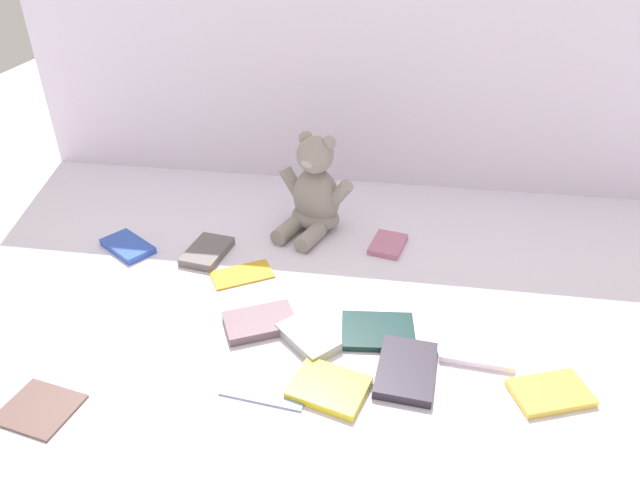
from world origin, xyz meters
name	(u,v)px	position (x,y,z in m)	size (l,w,h in m)	color
ground_plane	(335,256)	(0.00, 0.00, 0.00)	(3.20, 3.20, 0.00)	silver
backdrop_drape	(358,46)	(0.00, 0.39, 0.36)	(1.71, 0.03, 0.71)	silver
teddy_bear	(314,195)	(-0.06, 0.11, 0.09)	(0.19, 0.19, 0.23)	gray
book_case_0	(329,388)	(0.04, -0.39, 0.01)	(0.09, 0.12, 0.01)	yellow
book_case_1	(128,246)	(-0.46, -0.04, 0.01)	(0.07, 0.12, 0.01)	#2B4DB4
book_case_2	(551,393)	(0.39, -0.35, 0.01)	(0.08, 0.12, 0.01)	yellow
book_case_3	(207,252)	(-0.28, -0.04, 0.01)	(0.08, 0.12, 0.02)	#5F5855
book_case_4	(242,274)	(-0.18, -0.10, 0.00)	(0.07, 0.12, 0.01)	gold
book_case_5	(406,370)	(0.16, -0.33, 0.01)	(0.09, 0.14, 0.02)	#29232F
book_case_6	(267,385)	(-0.06, -0.40, 0.00)	(0.07, 0.14, 0.01)	#8DA6D4
book_case_7	(308,338)	(-0.01, -0.28, 0.01)	(0.07, 0.11, 0.02)	#969B93
book_case_8	(260,322)	(-0.11, -0.25, 0.01)	(0.08, 0.13, 0.02)	#674D55
book_case_9	(39,408)	(-0.39, -0.50, 0.00)	(0.09, 0.11, 0.01)	brown
book_case_10	(378,331)	(0.11, -0.24, 0.01)	(0.10, 0.13, 0.01)	#0F2A28
book_case_11	(476,351)	(0.28, -0.27, 0.01)	(0.07, 0.12, 0.01)	white
book_case_12	(388,244)	(0.11, 0.05, 0.01)	(0.07, 0.10, 0.01)	#B56783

